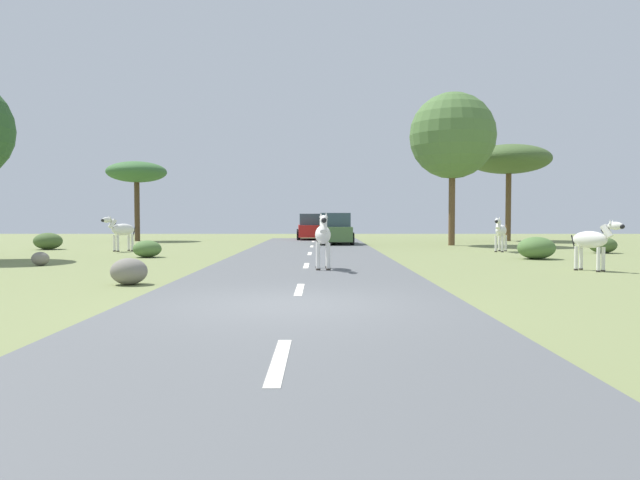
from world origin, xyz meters
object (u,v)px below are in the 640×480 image
zebra_1 (594,240)px  rock_1 (41,259)px  tree_1 (137,173)px  bush_1 (148,249)px  zebra_0 (324,236)px  rock_0 (130,271)px  zebra_3 (501,231)px  zebra_4 (122,230)px  car_1 (336,230)px  tree_0 (510,160)px  car_0 (312,228)px  bush_2 (604,245)px  bush_4 (49,241)px  tree_2 (453,136)px  bush_0 (537,248)px

zebra_1 → rock_1: zebra_1 is taller
tree_1 → bush_1: 17.04m
zebra_0 → rock_0: 5.65m
zebra_0 → bush_1: (-6.77, 5.80, -0.69)m
zebra_1 → zebra_3: size_ratio=0.94×
zebra_1 → rock_1: bearing=-42.1°
zebra_4 → car_1: bearing=-107.8°
tree_1 → zebra_0: bearing=-60.7°
tree_0 → rock_1: 29.52m
car_0 → bush_2: bearing=-51.3°
tree_1 → rock_0: (7.58, -24.85, -4.15)m
zebra_1 → rock_0: bearing=-20.0°
bush_2 → car_1: bearing=146.0°
tree_0 → bush_2: 14.10m
bush_2 → bush_4: 25.51m
bush_2 → rock_0: (-16.62, -11.88, -0.04)m
car_0 → bush_4: car_0 is taller
tree_2 → zebra_0: bearing=-114.8°
bush_4 → rock_0: bush_4 is taller
tree_0 → zebra_0: bearing=-119.5°
car_1 → bush_1: car_1 is taller
rock_0 → bush_4: bearing=120.6°
zebra_3 → bush_2: bearing=-163.9°
tree_1 → bush_2: tree_1 is taller
tree_0 → zebra_3: bearing=-109.3°
car_0 → bush_0: (8.59, -18.23, -0.44)m
zebra_4 → car_1: (9.86, 6.43, -0.12)m
tree_2 → bush_1: (-13.97, -9.78, -5.69)m
zebra_4 → bush_2: bearing=-144.3°
tree_2 → rock_1: size_ratio=14.87×
zebra_4 → bush_0: zebra_4 is taller
zebra_1 → tree_2: tree_2 is taller
car_0 → rock_0: (-3.81, -26.48, -0.54)m
tree_2 → rock_0: tree_2 is taller
tree_1 → bush_1: tree_1 is taller
zebra_0 → zebra_3: 12.37m
zebra_3 → tree_0: bearing=-80.4°
car_1 → bush_4: size_ratio=3.24×
bush_1 → bush_2: size_ratio=0.94×
car_1 → zebra_3: bearing=-42.8°
zebra_4 → tree_0: 24.88m
zebra_0 → zebra_1: bearing=178.6°
tree_1 → rock_0: size_ratio=6.20×
zebra_4 → zebra_3: bearing=-142.0°
zebra_4 → tree_2: (16.31, 5.82, 5.05)m
car_1 → tree_1: size_ratio=0.84×
zebra_0 → car_0: 23.11m
zebra_1 → bush_0: 4.91m
car_1 → bush_0: (7.17, -11.31, -0.44)m
zebra_4 → bush_2: size_ratio=1.40×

